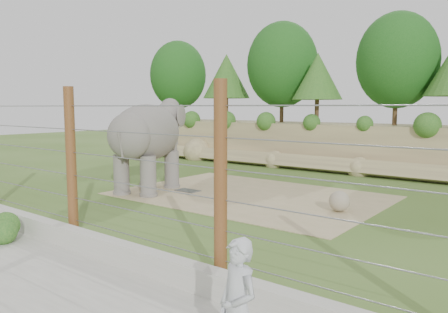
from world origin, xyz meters
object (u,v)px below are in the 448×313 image
Objects in this scene: stone_ball at (339,201)px; zookeeper at (238,309)px; elephant at (147,146)px; barrier_fence at (71,164)px.

zookeeper reaches higher than stone_ball.
zookeeper is at bearing -54.88° from elephant.
elephant is 0.23× the size of barrier_fence.
barrier_fence is at bearing -121.88° from stone_ball.
stone_ball is at bearing -7.33° from elephant.
barrier_fence is 11.06× the size of zookeeper.
zookeeper is (2.61, -9.26, 0.56)m from stone_ball.
stone_ball is 9.64m from zookeeper.
zookeeper is at bearing -74.25° from stone_ball.
zookeeper is (10.36, -7.83, -0.95)m from elephant.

